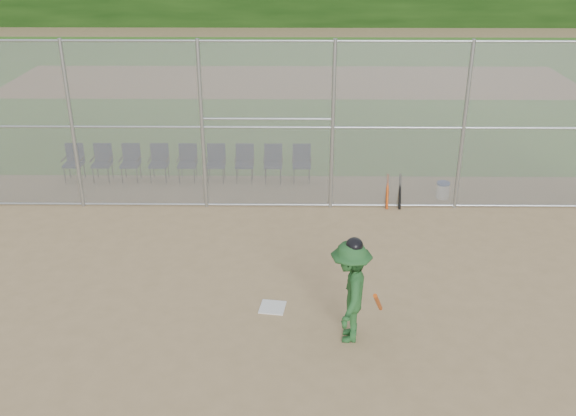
{
  "coord_description": "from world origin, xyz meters",
  "views": [
    {
      "loc": [
        0.12,
        -9.15,
        6.4
      ],
      "look_at": [
        0.0,
        2.5,
        1.1
      ],
      "focal_mm": 40.0,
      "sensor_mm": 36.0,
      "label": 1
    }
  ],
  "objects_px": {
    "chair_0": "(73,163)",
    "batter_at_plate": "(350,291)",
    "home_plate": "(273,307)",
    "water_cooler": "(443,190)"
  },
  "relations": [
    {
      "from": "home_plate",
      "to": "water_cooler",
      "type": "relative_size",
      "value": 1.08
    },
    {
      "from": "home_plate",
      "to": "water_cooler",
      "type": "bearing_deg",
      "value": 50.74
    },
    {
      "from": "water_cooler",
      "to": "chair_0",
      "type": "bearing_deg",
      "value": 173.56
    },
    {
      "from": "chair_0",
      "to": "water_cooler",
      "type": "bearing_deg",
      "value": -6.44
    },
    {
      "from": "home_plate",
      "to": "batter_at_plate",
      "type": "xyz_separation_m",
      "value": [
        1.29,
        -0.88,
        0.89
      ]
    },
    {
      "from": "chair_0",
      "to": "batter_at_plate",
      "type": "bearing_deg",
      "value": -45.88
    },
    {
      "from": "home_plate",
      "to": "batter_at_plate",
      "type": "bearing_deg",
      "value": -34.24
    },
    {
      "from": "home_plate",
      "to": "chair_0",
      "type": "height_order",
      "value": "chair_0"
    },
    {
      "from": "batter_at_plate",
      "to": "home_plate",
      "type": "bearing_deg",
      "value": 145.76
    },
    {
      "from": "batter_at_plate",
      "to": "chair_0",
      "type": "distance_m",
      "value": 9.69
    }
  ]
}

